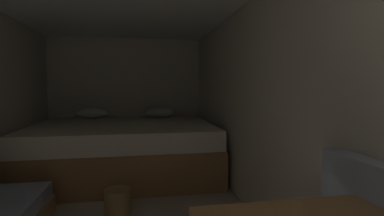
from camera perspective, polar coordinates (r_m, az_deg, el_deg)
wall_back at (r=5.30m, az=-12.79°, el=1.93°), size 2.73×0.05×2.12m
wall_right at (r=2.81m, az=13.05°, el=-0.11°), size 0.05×5.39×2.12m
bed at (r=4.34m, az=-13.22°, el=-7.76°), size 2.51×1.98×0.90m
wicker_basket at (r=3.11m, az=-14.50°, el=-17.46°), size 0.26×0.26×0.25m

